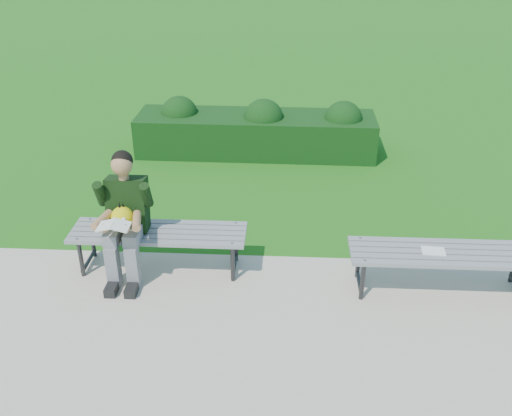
{
  "coord_description": "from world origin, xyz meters",
  "views": [
    {
      "loc": [
        0.23,
        -5.29,
        3.4
      ],
      "look_at": [
        -0.05,
        -0.17,
        0.7
      ],
      "focal_mm": 40.0,
      "sensor_mm": 36.0,
      "label": 1
    }
  ],
  "objects_px": {
    "bench_right": "(443,256)",
    "paper_sheet": "(433,251)",
    "seated_boy": "(125,213)",
    "hedge": "(257,130)",
    "bench_left": "(159,236)"
  },
  "relations": [
    {
      "from": "hedge",
      "to": "bench_left",
      "type": "height_order",
      "value": "hedge"
    },
    {
      "from": "bench_right",
      "to": "paper_sheet",
      "type": "bearing_deg",
      "value": 180.0
    },
    {
      "from": "bench_right",
      "to": "seated_boy",
      "type": "bearing_deg",
      "value": 177.29
    },
    {
      "from": "bench_right",
      "to": "seated_boy",
      "type": "height_order",
      "value": "seated_boy"
    },
    {
      "from": "hedge",
      "to": "bench_left",
      "type": "xyz_separation_m",
      "value": [
        -0.84,
        -3.35,
        0.05
      ]
    },
    {
      "from": "bench_left",
      "to": "paper_sheet",
      "type": "relative_size",
      "value": 7.76
    },
    {
      "from": "seated_boy",
      "to": "paper_sheet",
      "type": "bearing_deg",
      "value": -2.8
    },
    {
      "from": "hedge",
      "to": "paper_sheet",
      "type": "bearing_deg",
      "value": -62.19
    },
    {
      "from": "bench_right",
      "to": "paper_sheet",
      "type": "xyz_separation_m",
      "value": [
        -0.1,
        0.0,
        0.06
      ]
    },
    {
      "from": "hedge",
      "to": "bench_left",
      "type": "relative_size",
      "value": 2.03
    },
    {
      "from": "hedge",
      "to": "seated_boy",
      "type": "distance_m",
      "value": 3.64
    },
    {
      "from": "paper_sheet",
      "to": "bench_left",
      "type": "bearing_deg",
      "value": 174.97
    },
    {
      "from": "bench_right",
      "to": "seated_boy",
      "type": "xyz_separation_m",
      "value": [
        -3.14,
        0.15,
        0.3
      ]
    },
    {
      "from": "hedge",
      "to": "bench_left",
      "type": "bearing_deg",
      "value": -104.11
    },
    {
      "from": "paper_sheet",
      "to": "hedge",
      "type": "bearing_deg",
      "value": 117.81
    }
  ]
}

